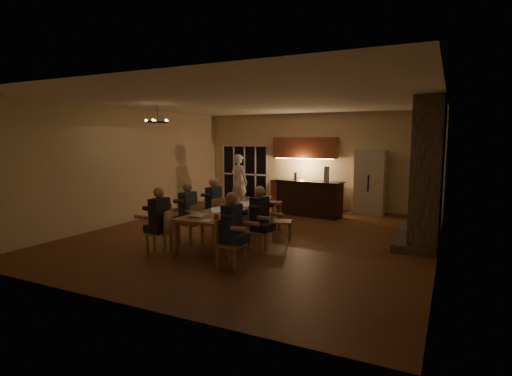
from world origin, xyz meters
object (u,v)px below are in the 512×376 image
at_px(redcup_near, 216,217).
at_px(can_right, 256,206).
at_px(person_right_mid, 260,219).
at_px(can_cola, 254,198).
at_px(mug_mid, 249,203).
at_px(can_silver, 223,212).
at_px(dining_table, 234,225).
at_px(standing_person, 239,181).
at_px(chair_left_near, 159,232).
at_px(laptop_e, 249,197).
at_px(chair_left_far, 213,215).
at_px(plate_far, 264,205).
at_px(person_right_near, 232,229).
at_px(bar_island, 309,198).
at_px(chair_right_mid, 255,231).
at_px(redcup_far, 267,199).
at_px(laptop_d, 244,205).
at_px(redcup_mid, 227,202).
at_px(laptop_a, 197,211).
at_px(person_left_near, 160,221).
at_px(person_left_far, 214,205).
at_px(person_left_mid, 188,212).
at_px(mug_back, 239,201).
at_px(laptop_f, 263,199).
at_px(chair_right_far, 282,221).
at_px(bar_blender, 327,174).
at_px(chandelier, 158,122).
at_px(plate_near, 234,214).
at_px(bar_bottle, 295,176).
at_px(laptop_c, 225,203).
at_px(plate_left, 202,215).
at_px(chair_left_mid, 190,223).

bearing_deg(redcup_near, can_right, 86.77).
distance_m(person_right_mid, can_cola, 2.16).
bearing_deg(mug_mid, can_silver, -87.78).
bearing_deg(dining_table, standing_person, 117.14).
relative_size(chair_left_near, laptop_e, 2.78).
relative_size(chair_left_far, plate_far, 3.30).
bearing_deg(person_right_near, chair_left_far, 40.23).
xyz_separation_m(standing_person, plate_far, (2.38, -3.12, -0.16)).
bearing_deg(chair_left_near, bar_island, 146.02).
xyz_separation_m(chair_right_mid, redcup_far, (-0.65, 2.01, 0.37)).
height_order(laptop_d, redcup_mid, laptop_d).
bearing_deg(laptop_a, can_right, -118.35).
bearing_deg(redcup_near, person_left_near, -166.23).
xyz_separation_m(can_silver, can_cola, (-0.28, 2.06, 0.00)).
relative_size(dining_table, can_silver, 26.07).
bearing_deg(person_left_near, laptop_a, 129.42).
distance_m(chair_left_far, person_left_far, 0.25).
bearing_deg(standing_person, person_left_near, 116.95).
xyz_separation_m(person_left_mid, mug_back, (0.53, 1.41, 0.11)).
bearing_deg(laptop_f, person_left_near, -120.76).
distance_m(mug_mid, can_cola, 0.80).
height_order(person_left_far, laptop_e, person_left_far).
bearing_deg(standing_person, dining_table, 132.07).
bearing_deg(person_left_far, dining_table, 58.90).
relative_size(chair_right_far, bar_blender, 1.97).
height_order(standing_person, chandelier, chandelier).
bearing_deg(chandelier, mug_mid, 13.69).
distance_m(plate_near, plate_far, 1.33).
xyz_separation_m(bar_island, laptop_e, (-0.72, -2.61, 0.32)).
xyz_separation_m(chair_left_near, can_silver, (1.00, 0.85, 0.37)).
distance_m(laptop_f, plate_far, 0.32).
relative_size(person_right_mid, bar_bottle, 5.75).
bearing_deg(laptop_f, redcup_near, -96.22).
distance_m(can_cola, plate_near, 1.98).
height_order(laptop_a, redcup_mid, laptop_a).
height_order(dining_table, laptop_c, laptop_c).
relative_size(laptop_c, plate_left, 1.32).
distance_m(chandelier, can_right, 3.25).
bearing_deg(chair_left_mid, chair_right_far, 130.99).
bearing_deg(chair_right_far, laptop_f, 41.59).
bearing_deg(laptop_a, bar_bottle, -96.91).
height_order(chandelier, can_silver, chandelier).
bearing_deg(redcup_near, mug_back, 107.52).
height_order(mug_mid, plate_far, mug_mid).
height_order(bar_island, chair_right_far, bar_island).
distance_m(laptop_e, redcup_far, 0.46).
bearing_deg(bar_blender, chair_left_near, -117.92).
xyz_separation_m(chair_right_mid, bar_bottle, (-0.75, 4.35, 0.76)).
xyz_separation_m(chair_left_near, chair_right_far, (1.83, 2.15, 0.00)).
xyz_separation_m(mug_back, redcup_mid, (-0.08, -0.42, 0.01)).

